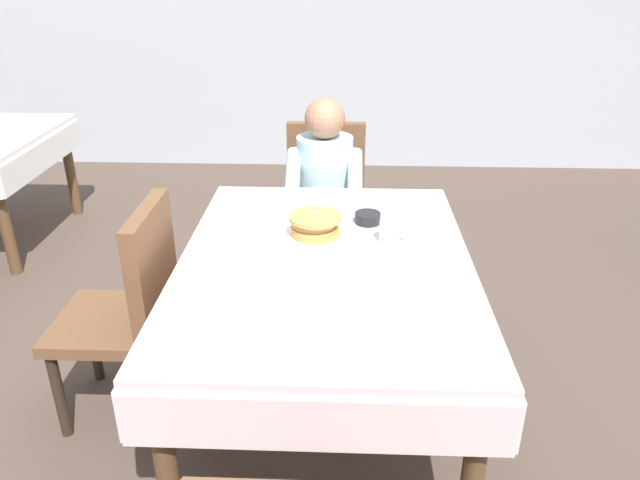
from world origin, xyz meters
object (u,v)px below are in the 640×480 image
chair_diner (325,197)px  syrup_pitcher (263,211)px  breakfast_stack (315,225)px  fork_left_of_plate (268,239)px  plate_breakfast (316,236)px  dining_table_main (325,279)px  chair_left_side (132,301)px  cup_coffee (389,232)px  bowl_butter (368,218)px  diner_person (324,183)px  knife_right_of_plate (363,240)px  spoon_near_edge (317,281)px

chair_diner → syrup_pitcher: (-0.24, -0.81, 0.25)m
breakfast_stack → fork_left_of_plate: 0.20m
chair_diner → plate_breakfast: chair_diner is taller
dining_table_main → chair_left_side: chair_left_side is taller
breakfast_stack → chair_left_side: bearing=-166.5°
cup_coffee → bowl_butter: size_ratio=1.03×
dining_table_main → plate_breakfast: 0.20m
fork_left_of_plate → bowl_butter: bearing=-68.4°
chair_diner → bowl_butter: (0.21, -0.83, 0.23)m
cup_coffee → diner_person: bearing=108.4°
chair_diner → knife_right_of_plate: bearing=100.1°
syrup_pitcher → fork_left_of_plate: size_ratio=0.44×
bowl_butter → spoon_near_edge: size_ratio=0.73×
syrup_pitcher → spoon_near_edge: 0.60m
bowl_butter → spoon_near_edge: 0.55m
syrup_pitcher → plate_breakfast: bearing=-38.0°
chair_diner → spoon_near_edge: chair_diner is taller
spoon_near_edge → dining_table_main: bearing=68.3°
diner_person → syrup_pitcher: 0.71m
dining_table_main → bowl_butter: bearing=63.2°
dining_table_main → cup_coffee: bearing=31.6°
cup_coffee → dining_table_main: bearing=-148.4°
chair_diner → cup_coffee: 1.09m
diner_person → fork_left_of_plate: diner_person is taller
diner_person → knife_right_of_plate: (0.18, -0.86, 0.07)m
chair_left_side → bowl_butter: 1.03m
chair_diner → breakfast_stack: chair_diner is taller
fork_left_of_plate → cup_coffee: bearing=-92.7°
chair_left_side → bowl_butter: bearing=-70.3°
cup_coffee → fork_left_of_plate: size_ratio=0.63×
cup_coffee → spoon_near_edge: size_ratio=0.75×
chair_diner → chair_left_side: same height
cup_coffee → plate_breakfast: bearing=176.1°
dining_table_main → breakfast_stack: (-0.05, 0.17, 0.15)m
dining_table_main → plate_breakfast: size_ratio=5.44×
chair_left_side → dining_table_main: bearing=-90.0°
diner_person → chair_left_side: (-0.73, -1.01, -0.14)m
knife_right_of_plate → spoon_near_edge: (-0.17, -0.33, 0.00)m
diner_person → knife_right_of_plate: size_ratio=5.60×
cup_coffee → syrup_pitcher: cup_coffee is taller
knife_right_of_plate → plate_breakfast: bearing=90.2°
chair_left_side → fork_left_of_plate: chair_left_side is taller
breakfast_stack → syrup_pitcher: (-0.23, 0.18, -0.02)m
syrup_pitcher → knife_right_of_plate: syrup_pitcher is taller
plate_breakfast → bowl_butter: size_ratio=2.55×
plate_breakfast → diner_person: bearing=89.4°
chair_diner → knife_right_of_plate: (0.18, -1.02, 0.21)m
chair_left_side → knife_right_of_plate: size_ratio=4.65×
breakfast_stack → chair_diner: bearing=89.4°
dining_table_main → syrup_pitcher: size_ratio=19.05×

